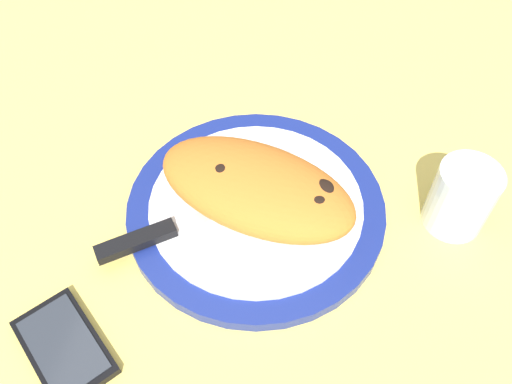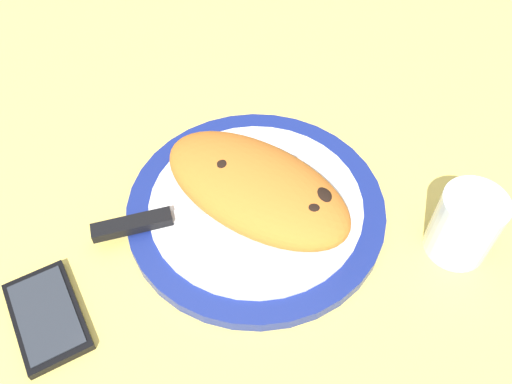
# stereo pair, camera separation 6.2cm
# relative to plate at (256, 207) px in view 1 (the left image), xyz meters

# --- Properties ---
(ground_plane) EXTENTS (1.50, 1.50, 0.03)m
(ground_plane) POSITION_rel_plate_xyz_m (0.00, 0.00, -0.02)
(ground_plane) COLOR #EACC60
(plate) EXTENTS (0.31, 0.31, 0.02)m
(plate) POSITION_rel_plate_xyz_m (0.00, 0.00, 0.00)
(plate) COLOR navy
(plate) RESTS_ON ground_plane
(calzone) EXTENTS (0.26, 0.18, 0.06)m
(calzone) POSITION_rel_plate_xyz_m (0.00, -0.00, 0.04)
(calzone) COLOR orange
(calzone) RESTS_ON plate
(fork) EXTENTS (0.17, 0.05, 0.00)m
(fork) POSITION_rel_plate_xyz_m (0.03, -0.08, 0.01)
(fork) COLOR silver
(fork) RESTS_ON plate
(knife) EXTENTS (0.18, 0.14, 0.01)m
(knife) POSITION_rel_plate_xyz_m (0.10, 0.07, 0.01)
(knife) COLOR silver
(knife) RESTS_ON plate
(smartphone) EXTENTS (0.13, 0.12, 0.01)m
(smartphone) POSITION_rel_plate_xyz_m (0.16, 0.21, -0.00)
(smartphone) COLOR black
(smartphone) RESTS_ON ground_plane
(water_glass) EXTENTS (0.07, 0.07, 0.09)m
(water_glass) POSITION_rel_plate_xyz_m (-0.23, -0.03, 0.03)
(water_glass) COLOR silver
(water_glass) RESTS_ON ground_plane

